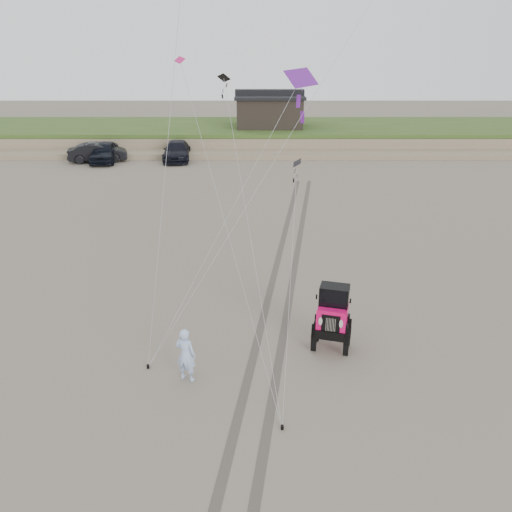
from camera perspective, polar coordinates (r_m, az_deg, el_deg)
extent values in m
plane|color=#6B6054|center=(14.47, -3.00, -14.24)|extent=(160.00, 160.00, 0.00)
cube|color=#7A6B54|center=(50.19, -0.86, 13.60)|extent=(160.00, 12.00, 1.40)
cube|color=#2D4719|center=(50.06, -0.87, 14.56)|extent=(160.00, 12.00, 0.35)
cube|color=#7A6B54|center=(43.87, -0.98, 11.66)|extent=(160.00, 3.50, 0.50)
cube|color=black|center=(48.89, 1.54, 16.10)|extent=(6.00, 5.00, 2.60)
cube|color=black|center=(48.74, 1.56, 17.76)|extent=(6.40, 5.40, 0.25)
cube|color=black|center=(48.71, 1.57, 18.20)|extent=(6.40, 1.20, 0.50)
imported|color=black|center=(43.32, -16.95, 11.31)|extent=(2.36, 4.91, 1.62)
imported|color=black|center=(43.53, -17.64, 11.23)|extent=(4.89, 2.65, 1.53)
imported|color=black|center=(42.71, -9.02, 11.77)|extent=(2.49, 5.32, 1.50)
imported|color=#90ADE0|center=(14.23, -8.04, -11.12)|extent=(0.70, 0.58, 1.64)
cube|color=#611887|center=(20.15, 5.19, 19.63)|extent=(1.42, 1.32, 0.70)
cube|color=#D21A70|center=(22.08, -8.71, 21.28)|extent=(0.52, 0.51, 0.29)
cube|color=black|center=(16.02, 4.73, 10.57)|extent=(0.27, 0.45, 0.22)
cube|color=black|center=(19.16, -3.70, 19.66)|extent=(0.52, 0.54, 0.34)
cylinder|color=black|center=(15.30, -12.24, -12.24)|extent=(0.08, 0.08, 0.12)
cylinder|color=black|center=(12.99, 3.01, -18.97)|extent=(0.08, 0.08, 0.12)
cube|color=#4C443D|center=(21.41, 2.32, -1.23)|extent=(4.42, 29.74, 0.01)
cube|color=#4C443D|center=(21.45, 4.46, -1.22)|extent=(4.42, 29.74, 0.01)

